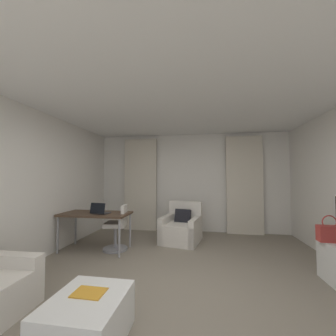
# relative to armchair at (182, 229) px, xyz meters

# --- Properties ---
(ground_plane) EXTENTS (12.00, 12.00, 0.00)m
(ground_plane) POSITION_rel_armchair_xyz_m (0.16, -2.06, -0.28)
(ground_plane) COLOR gray
(wall_window) EXTENTS (5.12, 0.06, 2.60)m
(wall_window) POSITION_rel_armchair_xyz_m (0.16, 0.97, 1.02)
(wall_window) COLOR silver
(wall_window) RESTS_ON ground
(wall_left) EXTENTS (0.06, 6.12, 2.60)m
(wall_left) POSITION_rel_armchair_xyz_m (-2.37, -2.06, 1.02)
(wall_left) COLOR silver
(wall_left) RESTS_ON ground
(ceiling) EXTENTS (5.12, 6.12, 0.06)m
(ceiling) POSITION_rel_armchair_xyz_m (0.16, -2.06, 2.35)
(ceiling) COLOR white
(ceiling) RESTS_ON wall_left
(curtain_left_panel) EXTENTS (0.90, 0.06, 2.50)m
(curtain_left_panel) POSITION_rel_armchair_xyz_m (-1.22, 0.84, 0.97)
(curtain_left_panel) COLOR beige
(curtain_left_panel) RESTS_ON ground
(curtain_right_panel) EXTENTS (0.90, 0.06, 2.50)m
(curtain_right_panel) POSITION_rel_armchair_xyz_m (1.53, 0.84, 0.97)
(curtain_right_panel) COLOR beige
(curtain_right_panel) RESTS_ON ground
(armchair) EXTENTS (0.95, 1.02, 0.86)m
(armchair) POSITION_rel_armchair_xyz_m (0.00, 0.00, 0.00)
(armchair) COLOR silver
(armchair) RESTS_ON ground
(desk) EXTENTS (1.33, 0.68, 0.73)m
(desk) POSITION_rel_armchair_xyz_m (-1.64, -0.82, 0.39)
(desk) COLOR #4C3828
(desk) RESTS_ON ground
(desk_chair) EXTENTS (0.48, 0.48, 0.88)m
(desk_chair) POSITION_rel_armchair_xyz_m (-1.21, -0.75, 0.11)
(desk_chair) COLOR gray
(desk_chair) RESTS_ON ground
(laptop) EXTENTS (0.36, 0.30, 0.22)m
(laptop) POSITION_rel_armchair_xyz_m (-1.50, -0.91, 0.49)
(laptop) COLOR #2D2D33
(laptop) RESTS_ON desk
(coffee_table) EXTENTS (0.62, 0.71, 0.40)m
(coffee_table) POSITION_rel_armchair_xyz_m (-0.54, -3.01, -0.08)
(coffee_table) COLOR white
(coffee_table) RESTS_ON ground
(magazine_open) EXTENTS (0.28, 0.20, 0.01)m
(magazine_open) POSITION_rel_armchair_xyz_m (-0.55, -2.95, 0.12)
(magazine_open) COLOR orange
(magazine_open) RESTS_ON coffee_table
(handbag_primary) EXTENTS (0.30, 0.14, 0.37)m
(handbag_primary) POSITION_rel_armchair_xyz_m (2.21, -1.47, 0.38)
(handbag_primary) COLOR #B73833
(handbag_primary) RESTS_ON tv_console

